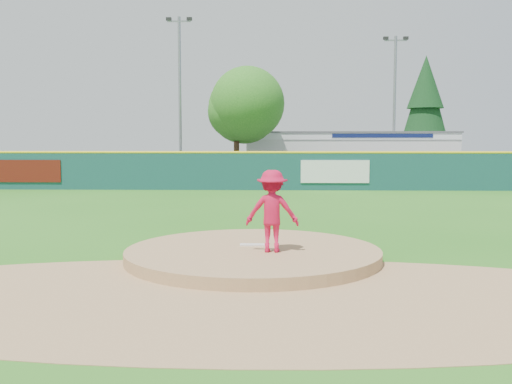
{
  "coord_description": "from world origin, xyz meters",
  "views": [
    {
      "loc": [
        0.45,
        -12.17,
        2.54
      ],
      "look_at": [
        0.0,
        2.0,
        1.3
      ],
      "focal_mm": 40.0,
      "sensor_mm": 36.0,
      "label": 1
    }
  ],
  "objects_px": {
    "deciduous_tree": "(236,111)",
    "light_pole_left": "(180,91)",
    "pitcher": "(272,211)",
    "conifer_tree": "(425,106)",
    "pool_building_grp": "(346,154)",
    "van": "(242,175)",
    "playground_slide": "(49,171)",
    "light_pole_right": "(394,100)"
  },
  "relations": [
    {
      "from": "deciduous_tree",
      "to": "light_pole_left",
      "type": "bearing_deg",
      "value": 153.43
    },
    {
      "from": "pitcher",
      "to": "conifer_tree",
      "type": "distance_m",
      "value": 38.73
    },
    {
      "from": "pool_building_grp",
      "to": "conifer_tree",
      "type": "xyz_separation_m",
      "value": [
        7.0,
        4.01,
        3.88
      ]
    },
    {
      "from": "light_pole_left",
      "to": "van",
      "type": "bearing_deg",
      "value": -51.8
    },
    {
      "from": "playground_slide",
      "to": "light_pole_left",
      "type": "distance_m",
      "value": 10.13
    },
    {
      "from": "pool_building_grp",
      "to": "light_pole_left",
      "type": "relative_size",
      "value": 1.38
    },
    {
      "from": "conifer_tree",
      "to": "playground_slide",
      "type": "bearing_deg",
      "value": -153.47
    },
    {
      "from": "playground_slide",
      "to": "light_pole_right",
      "type": "distance_m",
      "value": 23.87
    },
    {
      "from": "playground_slide",
      "to": "deciduous_tree",
      "type": "height_order",
      "value": "deciduous_tree"
    },
    {
      "from": "conifer_tree",
      "to": "deciduous_tree",
      "type": "bearing_deg",
      "value": -143.75
    },
    {
      "from": "van",
      "to": "playground_slide",
      "type": "xyz_separation_m",
      "value": [
        -12.12,
        1.58,
        0.12
      ]
    },
    {
      "from": "deciduous_tree",
      "to": "light_pole_left",
      "type": "height_order",
      "value": "light_pole_left"
    },
    {
      "from": "pitcher",
      "to": "pool_building_grp",
      "type": "distance_m",
      "value": 32.84
    },
    {
      "from": "pitcher",
      "to": "pool_building_grp",
      "type": "bearing_deg",
      "value": -95.94
    },
    {
      "from": "light_pole_right",
      "to": "deciduous_tree",
      "type": "bearing_deg",
      "value": -160.02
    },
    {
      "from": "van",
      "to": "pool_building_grp",
      "type": "xyz_separation_m",
      "value": [
        7.41,
        10.83,
        1.02
      ]
    },
    {
      "from": "light_pole_right",
      "to": "pool_building_grp",
      "type": "bearing_deg",
      "value": 135.05
    },
    {
      "from": "conifer_tree",
      "to": "light_pole_left",
      "type": "height_order",
      "value": "light_pole_left"
    },
    {
      "from": "deciduous_tree",
      "to": "light_pole_right",
      "type": "distance_m",
      "value": 11.75
    },
    {
      "from": "deciduous_tree",
      "to": "pitcher",
      "type": "bearing_deg",
      "value": -84.57
    },
    {
      "from": "light_pole_left",
      "to": "light_pole_right",
      "type": "distance_m",
      "value": 15.14
    },
    {
      "from": "pool_building_grp",
      "to": "conifer_tree",
      "type": "relative_size",
      "value": 1.6
    },
    {
      "from": "pool_building_grp",
      "to": "pitcher",
      "type": "bearing_deg",
      "value": -99.8
    },
    {
      "from": "conifer_tree",
      "to": "van",
      "type": "bearing_deg",
      "value": -134.18
    },
    {
      "from": "playground_slide",
      "to": "deciduous_tree",
      "type": "distance_m",
      "value": 12.34
    },
    {
      "from": "playground_slide",
      "to": "van",
      "type": "bearing_deg",
      "value": -7.45
    },
    {
      "from": "pool_building_grp",
      "to": "light_pole_right",
      "type": "xyz_separation_m",
      "value": [
        3.0,
        -2.99,
        3.88
      ]
    },
    {
      "from": "playground_slide",
      "to": "conifer_tree",
      "type": "xyz_separation_m",
      "value": [
        26.53,
        13.25,
        4.77
      ]
    },
    {
      "from": "pitcher",
      "to": "light_pole_left",
      "type": "relative_size",
      "value": 0.16
    },
    {
      "from": "van",
      "to": "deciduous_tree",
      "type": "relative_size",
      "value": 0.61
    },
    {
      "from": "playground_slide",
      "to": "conifer_tree",
      "type": "distance_m",
      "value": 30.04
    },
    {
      "from": "pitcher",
      "to": "playground_slide",
      "type": "relative_size",
      "value": 0.62
    },
    {
      "from": "light_pole_left",
      "to": "light_pole_right",
      "type": "bearing_deg",
      "value": 7.59
    },
    {
      "from": "pitcher",
      "to": "deciduous_tree",
      "type": "xyz_separation_m",
      "value": [
        -2.41,
        25.36,
        3.45
      ]
    },
    {
      "from": "van",
      "to": "conifer_tree",
      "type": "xyz_separation_m",
      "value": [
        14.41,
        14.83,
        4.9
      ]
    },
    {
      "from": "van",
      "to": "conifer_tree",
      "type": "distance_m",
      "value": 21.25
    },
    {
      "from": "light_pole_left",
      "to": "light_pole_right",
      "type": "height_order",
      "value": "light_pole_left"
    },
    {
      "from": "van",
      "to": "light_pole_left",
      "type": "xyz_separation_m",
      "value": [
        -4.59,
        5.83,
        5.4
      ]
    },
    {
      "from": "pool_building_grp",
      "to": "deciduous_tree",
      "type": "distance_m",
      "value": 11.01
    },
    {
      "from": "playground_slide",
      "to": "light_pole_left",
      "type": "xyz_separation_m",
      "value": [
        7.53,
        4.25,
        5.28
      ]
    },
    {
      "from": "van",
      "to": "pool_building_grp",
      "type": "relative_size",
      "value": 0.3
    },
    {
      "from": "deciduous_tree",
      "to": "conifer_tree",
      "type": "height_order",
      "value": "conifer_tree"
    }
  ]
}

